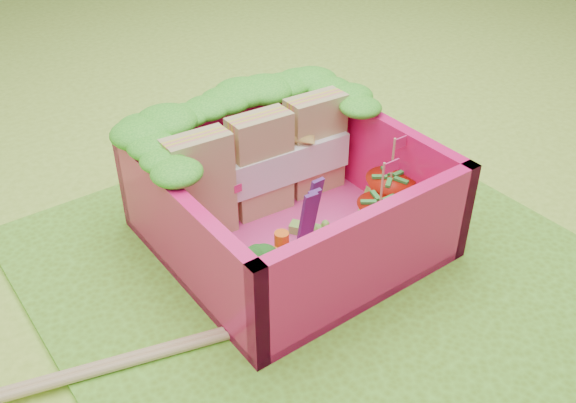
# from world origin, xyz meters

# --- Properties ---
(ground) EXTENTS (14.00, 14.00, 0.00)m
(ground) POSITION_xyz_m (0.00, 0.00, 0.00)
(ground) COLOR #8FB934
(ground) RESTS_ON ground
(placemat) EXTENTS (2.60, 2.60, 0.03)m
(placemat) POSITION_xyz_m (0.00, 0.00, 0.01)
(placemat) COLOR #609D23
(placemat) RESTS_ON ground
(bento_floor) EXTENTS (1.30, 1.30, 0.05)m
(bento_floor) POSITION_xyz_m (0.02, 0.25, 0.06)
(bento_floor) COLOR #E13989
(bento_floor) RESTS_ON placemat
(bento_box) EXTENTS (1.30, 1.30, 0.55)m
(bento_box) POSITION_xyz_m (0.02, 0.25, 0.31)
(bento_box) COLOR #EF1463
(bento_box) RESTS_ON placemat
(lettuce_ruffle) EXTENTS (1.43, 0.77, 0.11)m
(lettuce_ruffle) POSITION_xyz_m (0.02, 0.72, 0.64)
(lettuce_ruffle) COLOR #1C8818
(lettuce_ruffle) RESTS_ON bento_box
(sandwich_stack) EXTENTS (1.08, 0.25, 0.58)m
(sandwich_stack) POSITION_xyz_m (0.02, 0.51, 0.37)
(sandwich_stack) COLOR tan
(sandwich_stack) RESTS_ON bento_floor
(broccoli) EXTENTS (0.33, 0.33, 0.27)m
(broccoli) POSITION_xyz_m (-0.45, -0.08, 0.27)
(broccoli) COLOR #6EAC53
(broccoli) RESTS_ON bento_floor
(carrot_sticks) EXTENTS (0.15, 0.11, 0.28)m
(carrot_sticks) POSITION_xyz_m (-0.27, -0.04, 0.21)
(carrot_sticks) COLOR #FF5F15
(carrot_sticks) RESTS_ON bento_floor
(purple_wedges) EXTENTS (0.17, 0.10, 0.38)m
(purple_wedges) POSITION_xyz_m (0.03, 0.10, 0.27)
(purple_wedges) COLOR #471B61
(purple_wedges) RESTS_ON bento_floor
(strawberry_left) EXTENTS (0.24, 0.24, 0.48)m
(strawberry_left) POSITION_xyz_m (0.34, -0.08, 0.21)
(strawberry_left) COLOR red
(strawberry_left) RESTS_ON bento_floor
(strawberry_right) EXTENTS (0.26, 0.26, 0.50)m
(strawberry_right) POSITION_xyz_m (0.52, 0.03, 0.22)
(strawberry_right) COLOR red
(strawberry_right) RESTS_ON bento_floor
(snap_peas) EXTENTS (0.68, 0.50, 0.05)m
(snap_peas) POSITION_xyz_m (0.35, 0.06, 0.11)
(snap_peas) COLOR #68BD3B
(snap_peas) RESTS_ON bento_floor
(chopsticks) EXTENTS (2.22, 0.65, 0.04)m
(chopsticks) POSITION_xyz_m (-0.90, -0.07, 0.05)
(chopsticks) COLOR tan
(chopsticks) RESTS_ON placemat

